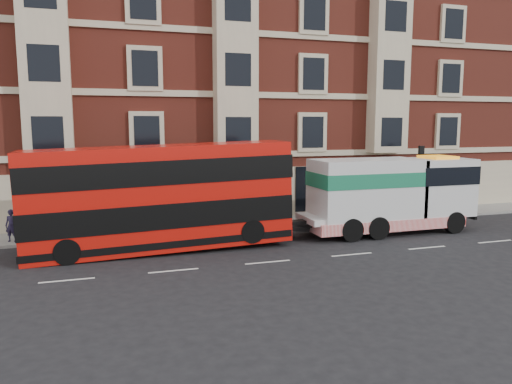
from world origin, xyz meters
TOP-DOWN VIEW (x-y plane):
  - ground at (0.00, 0.00)m, footprint 120.00×120.00m
  - sidewalk at (0.00, 7.50)m, footprint 90.00×3.00m
  - victorian_terrace at (0.50, 15.00)m, footprint 45.00×12.00m
  - lamp_post_west at (-6.00, 6.20)m, footprint 0.35×0.15m
  - lamp_post_east at (12.00, 6.20)m, footprint 0.35×0.15m
  - double_decker_bus at (-4.02, 3.46)m, footprint 11.96×2.75m
  - tow_truck at (8.04, 3.46)m, footprint 9.58×2.83m
  - pedestrian at (-10.78, 6.79)m, footprint 0.65×0.51m

SIDE VIEW (x-z plane):
  - ground at x=0.00m, z-range 0.00..0.00m
  - sidewalk at x=0.00m, z-range 0.00..0.15m
  - pedestrian at x=-10.78m, z-range 0.15..1.72m
  - tow_truck at x=8.04m, z-range 0.12..4.11m
  - double_decker_bus at x=-4.02m, z-range 0.14..4.99m
  - lamp_post_west at x=-6.00m, z-range 0.50..4.85m
  - lamp_post_east at x=12.00m, z-range 0.50..4.85m
  - victorian_terrace at x=0.50m, z-range -0.13..20.27m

